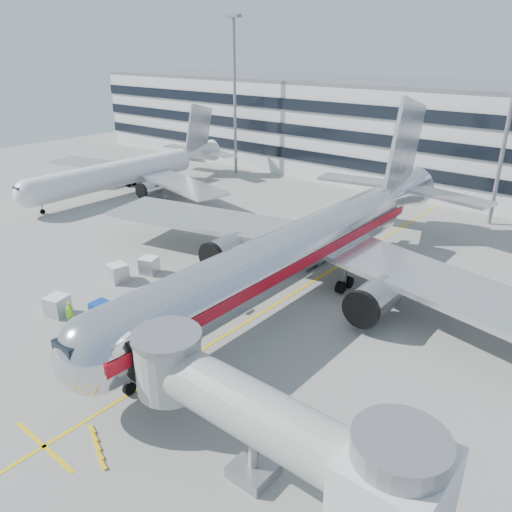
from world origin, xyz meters
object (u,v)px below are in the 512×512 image
Objects in this scene: baggage_tug at (104,315)px; ramp_worker at (70,313)px; main_jet at (303,247)px; cargo_container_right at (149,265)px; cargo_container_front at (58,306)px; cargo_container_left at (118,273)px; belt_loader at (218,298)px.

baggage_tug reaches higher than ramp_worker.
main_jet is 25.22× the size of cargo_container_right.
cargo_container_front is at bearing 130.06° from ramp_worker.
baggage_tug is 10.06m from cargo_container_right.
cargo_container_right is 1.01× the size of cargo_container_front.
cargo_container_right is 10.58m from ramp_worker.
cargo_container_left is at bearing 135.67° from baggage_tug.
main_jet is 12.04× the size of belt_loader.
cargo_container_front is (-4.31, -1.51, 0.03)m from baggage_tug.
cargo_container_left is 0.95× the size of cargo_container_right.
belt_loader reaches higher than ramp_worker.
ramp_worker is (-7.15, -9.93, 0.34)m from belt_loader.
cargo_container_right is (-4.96, 8.75, -0.01)m from baggage_tug.
main_jet is 25.41× the size of cargo_container_front.
main_jet is at bearing 34.03° from cargo_container_left.
cargo_container_left is at bearing -106.14° from cargo_container_right.
cargo_container_front is at bearing -127.41° from main_jet.
baggage_tug is at bearing -119.32° from main_jet.
baggage_tug is at bearing -119.39° from belt_loader.
main_jet is 18.16m from baggage_tug.
cargo_container_left is at bearing 101.96° from cargo_container_front.
cargo_container_front is (-13.05, -17.06, -3.35)m from main_jet.
cargo_container_front is (0.65, -10.26, 0.04)m from cargo_container_right.
main_jet is 28.14× the size of ramp_worker.
ramp_worker reaches higher than cargo_container_front.
main_jet reaches higher than belt_loader.
baggage_tug reaches higher than cargo_container_front.
ramp_worker reaches higher than cargo_container_left.
cargo_container_left is 1.06× the size of ramp_worker.
belt_loader is 9.65m from baggage_tug.
cargo_container_left is (-5.84, 5.71, 0.03)m from baggage_tug.
cargo_container_left is 7.38m from cargo_container_front.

